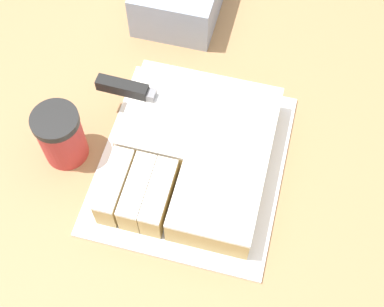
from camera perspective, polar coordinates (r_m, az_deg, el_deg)
The scene contains 6 objects.
ground_plane at distance 1.79m, azimuth -0.26°, elevation -11.85°, with size 8.00×8.00×0.00m, color #7F705B.
countertop at distance 1.38m, azimuth -0.33°, elevation -6.34°, with size 1.40×1.10×0.88m.
cake_board at distance 0.94m, azimuth -0.00°, elevation -1.03°, with size 0.31×0.36×0.01m.
cake at distance 0.91m, azimuth 0.19°, elevation 0.11°, with size 0.26×0.30×0.06m.
knife at distance 0.93m, azimuth -5.40°, elevation 6.49°, with size 0.31×0.03×0.02m.
coffee_cup at distance 0.93m, azimuth -13.80°, elevation 1.85°, with size 0.08×0.08×0.11m.
Camera 1 is at (0.14, -0.52, 1.71)m, focal length 50.00 mm.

